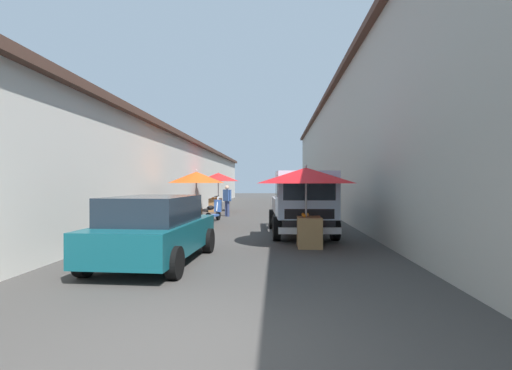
{
  "coord_description": "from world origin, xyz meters",
  "views": [
    {
      "loc": [
        -3.72,
        -0.93,
        1.74
      ],
      "look_at": [
        10.67,
        -0.15,
        1.65
      ],
      "focal_mm": 26.83,
      "sensor_mm": 36.0,
      "label": 1
    }
  ],
  "objects_px": {
    "fruit_stall_mid_lane": "(218,181)",
    "fruit_stall_near_right": "(306,183)",
    "parked_scooter": "(214,211)",
    "vendor_by_crates": "(227,199)",
    "delivery_truck": "(303,205)",
    "fruit_stall_far_right": "(196,184)",
    "hatchback_car": "(155,229)"
  },
  "relations": [
    {
      "from": "fruit_stall_near_right",
      "to": "fruit_stall_far_right",
      "type": "bearing_deg",
      "value": 42.83
    },
    {
      "from": "fruit_stall_mid_lane",
      "to": "fruit_stall_near_right",
      "type": "bearing_deg",
      "value": -160.36
    },
    {
      "from": "fruit_stall_near_right",
      "to": "hatchback_car",
      "type": "xyz_separation_m",
      "value": [
        -2.41,
        3.44,
        -1.0
      ]
    },
    {
      "from": "fruit_stall_mid_lane",
      "to": "fruit_stall_far_right",
      "type": "bearing_deg",
      "value": -177.61
    },
    {
      "from": "delivery_truck",
      "to": "vendor_by_crates",
      "type": "xyz_separation_m",
      "value": [
        7.31,
        3.38,
        -0.12
      ]
    },
    {
      "from": "fruit_stall_mid_lane",
      "to": "parked_scooter",
      "type": "height_order",
      "value": "fruit_stall_mid_lane"
    },
    {
      "from": "hatchback_car",
      "to": "delivery_truck",
      "type": "height_order",
      "value": "delivery_truck"
    },
    {
      "from": "fruit_stall_near_right",
      "to": "vendor_by_crates",
      "type": "relative_size",
      "value": 1.71
    },
    {
      "from": "fruit_stall_near_right",
      "to": "delivery_truck",
      "type": "relative_size",
      "value": 0.54
    },
    {
      "from": "fruit_stall_mid_lane",
      "to": "fruit_stall_far_right",
      "type": "xyz_separation_m",
      "value": [
        -7.77,
        -0.32,
        -0.17
      ]
    },
    {
      "from": "fruit_stall_near_right",
      "to": "fruit_stall_far_right",
      "type": "distance_m",
      "value": 5.86
    },
    {
      "from": "fruit_stall_mid_lane",
      "to": "parked_scooter",
      "type": "distance_m",
      "value": 5.89
    },
    {
      "from": "vendor_by_crates",
      "to": "parked_scooter",
      "type": "relative_size",
      "value": 0.95
    },
    {
      "from": "delivery_truck",
      "to": "vendor_by_crates",
      "type": "bearing_deg",
      "value": 24.79
    },
    {
      "from": "fruit_stall_near_right",
      "to": "fruit_stall_mid_lane",
      "type": "relative_size",
      "value": 1.11
    },
    {
      "from": "fruit_stall_far_right",
      "to": "parked_scooter",
      "type": "height_order",
      "value": "fruit_stall_far_right"
    },
    {
      "from": "fruit_stall_near_right",
      "to": "parked_scooter",
      "type": "relative_size",
      "value": 1.62
    },
    {
      "from": "fruit_stall_mid_lane",
      "to": "delivery_truck",
      "type": "relative_size",
      "value": 0.49
    },
    {
      "from": "fruit_stall_near_right",
      "to": "delivery_truck",
      "type": "xyz_separation_m",
      "value": [
        1.69,
        -0.02,
        -0.7
      ]
    },
    {
      "from": "vendor_by_crates",
      "to": "parked_scooter",
      "type": "distance_m",
      "value": 2.66
    },
    {
      "from": "parked_scooter",
      "to": "fruit_stall_mid_lane",
      "type": "bearing_deg",
      "value": 6.86
    },
    {
      "from": "hatchback_car",
      "to": "parked_scooter",
      "type": "height_order",
      "value": "hatchback_car"
    },
    {
      "from": "fruit_stall_mid_lane",
      "to": "fruit_stall_far_right",
      "type": "relative_size",
      "value": 1.1
    },
    {
      "from": "hatchback_car",
      "to": "vendor_by_crates",
      "type": "bearing_deg",
      "value": -0.42
    },
    {
      "from": "fruit_stall_near_right",
      "to": "fruit_stall_mid_lane",
      "type": "xyz_separation_m",
      "value": [
        12.07,
        4.31,
        0.12
      ]
    },
    {
      "from": "delivery_truck",
      "to": "vendor_by_crates",
      "type": "distance_m",
      "value": 8.06
    },
    {
      "from": "fruit_stall_near_right",
      "to": "vendor_by_crates",
      "type": "bearing_deg",
      "value": 20.45
    },
    {
      "from": "hatchback_car",
      "to": "parked_scooter",
      "type": "relative_size",
      "value": 2.38
    },
    {
      "from": "hatchback_car",
      "to": "fruit_stall_far_right",
      "type": "bearing_deg",
      "value": 4.64
    },
    {
      "from": "hatchback_car",
      "to": "delivery_truck",
      "type": "xyz_separation_m",
      "value": [
        4.09,
        -3.46,
        0.3
      ]
    },
    {
      "from": "fruit_stall_near_right",
      "to": "hatchback_car",
      "type": "height_order",
      "value": "fruit_stall_near_right"
    },
    {
      "from": "hatchback_car",
      "to": "vendor_by_crates",
      "type": "distance_m",
      "value": 11.41
    }
  ]
}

